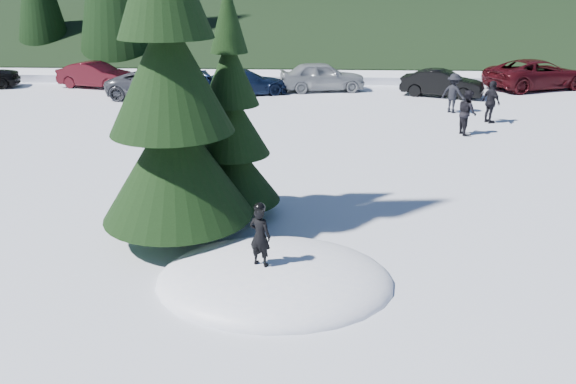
{
  "coord_description": "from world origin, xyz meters",
  "views": [
    {
      "loc": [
        0.71,
        -9.31,
        5.27
      ],
      "look_at": [
        0.16,
        1.89,
        1.1
      ],
      "focal_mm": 35.0,
      "sensor_mm": 36.0,
      "label": 1
    }
  ],
  "objects_px": {
    "adult_0": "(467,112)",
    "car_6": "(537,74)",
    "spruce_short": "(232,130)",
    "adult_2": "(453,93)",
    "car_3": "(245,82)",
    "adult_1": "(491,102)",
    "spruce_tall": "(170,88)",
    "car_1": "(96,75)",
    "car_5": "(442,83)",
    "car_4": "(322,76)",
    "car_2": "(158,85)",
    "child_skier": "(260,236)"
  },
  "relations": [
    {
      "from": "spruce_short",
      "to": "car_3",
      "type": "xyz_separation_m",
      "value": [
        -1.64,
        15.77,
        -1.48
      ]
    },
    {
      "from": "adult_1",
      "to": "adult_2",
      "type": "distance_m",
      "value": 2.17
    },
    {
      "from": "adult_0",
      "to": "adult_2",
      "type": "bearing_deg",
      "value": -15.14
    },
    {
      "from": "adult_2",
      "to": "spruce_short",
      "type": "bearing_deg",
      "value": 96.62
    },
    {
      "from": "car_6",
      "to": "adult_1",
      "type": "bearing_deg",
      "value": 127.48
    },
    {
      "from": "adult_0",
      "to": "car_1",
      "type": "relative_size",
      "value": 0.4
    },
    {
      "from": "spruce_tall",
      "to": "child_skier",
      "type": "distance_m",
      "value": 3.63
    },
    {
      "from": "car_4",
      "to": "car_6",
      "type": "distance_m",
      "value": 11.44
    },
    {
      "from": "child_skier",
      "to": "adult_1",
      "type": "bearing_deg",
      "value": -96.25
    },
    {
      "from": "adult_2",
      "to": "car_1",
      "type": "height_order",
      "value": "adult_2"
    },
    {
      "from": "adult_0",
      "to": "spruce_tall",
      "type": "bearing_deg",
      "value": 128.55
    },
    {
      "from": "adult_1",
      "to": "adult_2",
      "type": "relative_size",
      "value": 1.0
    },
    {
      "from": "adult_1",
      "to": "car_2",
      "type": "distance_m",
      "value": 15.35
    },
    {
      "from": "adult_1",
      "to": "car_3",
      "type": "xyz_separation_m",
      "value": [
        -10.56,
        5.69,
        -0.22
      ]
    },
    {
      "from": "car_2",
      "to": "adult_1",
      "type": "bearing_deg",
      "value": -104.5
    },
    {
      "from": "spruce_short",
      "to": "car_2",
      "type": "xyz_separation_m",
      "value": [
        -5.78,
        14.53,
        -1.43
      ]
    },
    {
      "from": "spruce_short",
      "to": "car_4",
      "type": "bearing_deg",
      "value": 82.52
    },
    {
      "from": "spruce_tall",
      "to": "car_1",
      "type": "height_order",
      "value": "spruce_tall"
    },
    {
      "from": "adult_2",
      "to": "car_4",
      "type": "height_order",
      "value": "adult_2"
    },
    {
      "from": "adult_1",
      "to": "car_2",
      "type": "height_order",
      "value": "adult_1"
    },
    {
      "from": "spruce_tall",
      "to": "adult_2",
      "type": "relative_size",
      "value": 5.13
    },
    {
      "from": "car_3",
      "to": "car_6",
      "type": "xyz_separation_m",
      "value": [
        15.26,
        2.37,
        0.15
      ]
    },
    {
      "from": "car_2",
      "to": "car_5",
      "type": "relative_size",
      "value": 1.22
    },
    {
      "from": "car_2",
      "to": "car_4",
      "type": "distance_m",
      "value": 8.37
    },
    {
      "from": "spruce_tall",
      "to": "adult_0",
      "type": "relative_size",
      "value": 5.22
    },
    {
      "from": "adult_0",
      "to": "car_6",
      "type": "distance_m",
      "value": 11.69
    },
    {
      "from": "car_3",
      "to": "car_6",
      "type": "height_order",
      "value": "car_6"
    },
    {
      "from": "car_5",
      "to": "car_6",
      "type": "distance_m",
      "value": 5.98
    },
    {
      "from": "car_5",
      "to": "car_4",
      "type": "bearing_deg",
      "value": 98.57
    },
    {
      "from": "child_skier",
      "to": "car_6",
      "type": "height_order",
      "value": "child_skier"
    },
    {
      "from": "spruce_short",
      "to": "car_5",
      "type": "xyz_separation_m",
      "value": [
        8.15,
        15.72,
        -1.45
      ]
    },
    {
      "from": "spruce_tall",
      "to": "adult_2",
      "type": "xyz_separation_m",
      "value": [
        8.85,
        13.37,
        -2.48
      ]
    },
    {
      "from": "car_5",
      "to": "car_6",
      "type": "relative_size",
      "value": 0.71
    },
    {
      "from": "adult_0",
      "to": "car_6",
      "type": "bearing_deg",
      "value": -41.41
    },
    {
      "from": "spruce_tall",
      "to": "car_2",
      "type": "distance_m",
      "value": 16.84
    },
    {
      "from": "adult_2",
      "to": "car_3",
      "type": "distance_m",
      "value": 10.23
    },
    {
      "from": "adult_1",
      "to": "adult_2",
      "type": "xyz_separation_m",
      "value": [
        -1.06,
        1.89,
        -0.0
      ]
    },
    {
      "from": "car_6",
      "to": "spruce_tall",
      "type": "bearing_deg",
      "value": 120.94
    },
    {
      "from": "adult_0",
      "to": "adult_2",
      "type": "xyz_separation_m",
      "value": [
        0.35,
        3.79,
        0.01
      ]
    },
    {
      "from": "car_2",
      "to": "car_1",
      "type": "bearing_deg",
      "value": 58.02
    },
    {
      "from": "adult_2",
      "to": "car_3",
      "type": "relative_size",
      "value": 0.39
    },
    {
      "from": "adult_0",
      "to": "car_3",
      "type": "xyz_separation_m",
      "value": [
        -9.14,
        7.59,
        -0.2
      ]
    },
    {
      "from": "car_1",
      "to": "car_2",
      "type": "distance_m",
      "value": 4.98
    },
    {
      "from": "adult_0",
      "to": "car_5",
      "type": "bearing_deg",
      "value": -14.81
    },
    {
      "from": "adult_0",
      "to": "adult_1",
      "type": "distance_m",
      "value": 2.37
    },
    {
      "from": "car_4",
      "to": "car_6",
      "type": "height_order",
      "value": "car_6"
    },
    {
      "from": "car_2",
      "to": "car_6",
      "type": "height_order",
      "value": "car_6"
    },
    {
      "from": "adult_0",
      "to": "spruce_short",
      "type": "bearing_deg",
      "value": 127.61
    },
    {
      "from": "child_skier",
      "to": "car_6",
      "type": "bearing_deg",
      "value": -96.18
    },
    {
      "from": "adult_1",
      "to": "car_3",
      "type": "relative_size",
      "value": 0.39
    }
  ]
}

